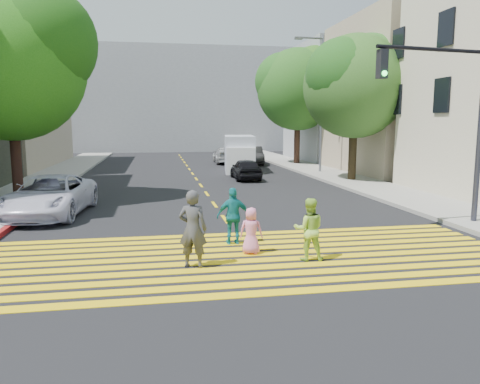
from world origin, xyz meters
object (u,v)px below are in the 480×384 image
object	(u,v)px
white_van	(239,155)
tree_right_near	(356,81)
tree_left	(11,57)
pedestrian_man	(193,229)
tree_right_far	(299,85)
pedestrian_extra	(233,216)
traffic_signal	(454,107)
pedestrian_woman	(309,229)
dark_car_parked	(253,156)
white_sedan	(50,196)
pedestrian_child	(251,231)
silver_car	(226,155)
dark_car_near	(246,169)

from	to	relation	value
white_van	tree_right_near	bearing A→B (deg)	-44.26
tree_left	pedestrian_man	xyz separation A→B (m)	(6.49, -10.36, -5.05)
tree_right_far	pedestrian_man	xyz separation A→B (m)	(-10.31, -25.45, -5.34)
pedestrian_extra	traffic_signal	bearing A→B (deg)	-172.18
pedestrian_woman	white_van	size ratio (longest dim) A/B	0.28
tree_left	tree_right_near	bearing A→B (deg)	13.68
dark_car_parked	white_sedan	bearing A→B (deg)	-114.14
pedestrian_child	white_sedan	xyz separation A→B (m)	(-6.16, 6.17, 0.12)
pedestrian_extra	traffic_signal	distance (m)	7.73
pedestrian_man	white_sedan	world-z (taller)	pedestrian_man
tree_right_far	tree_left	bearing A→B (deg)	-138.08
tree_right_near	pedestrian_woman	distance (m)	16.80
pedestrian_child	silver_car	size ratio (longest dim) A/B	0.25
tree_right_near	pedestrian_man	distance (m)	18.26
tree_right_near	traffic_signal	bearing A→B (deg)	-99.04
pedestrian_child	silver_car	world-z (taller)	silver_car
pedestrian_woman	white_van	distance (m)	21.21
tree_right_far	pedestrian_woman	xyz separation A→B (m)	(-7.49, -25.35, -5.48)
tree_left	dark_car_parked	world-z (taller)	tree_left
tree_left	silver_car	bearing A→B (deg)	57.08
pedestrian_extra	white_van	distance (m)	19.64
white_sedan	dark_car_parked	distance (m)	22.42
white_van	traffic_signal	size ratio (longest dim) A/B	0.91
pedestrian_woman	pedestrian_extra	world-z (taller)	pedestrian_extra
white_van	pedestrian_woman	bearing A→B (deg)	-87.86
tree_right_near	traffic_signal	size ratio (longest dim) A/B	1.41
tree_left	white_sedan	distance (m)	6.48
tree_right_far	pedestrian_child	bearing A→B (deg)	-109.63
white_sedan	dark_car_near	size ratio (longest dim) A/B	1.41
tree_right_near	white_sedan	world-z (taller)	tree_right_near
pedestrian_woman	pedestrian_child	xyz separation A→B (m)	(-1.28, 0.77, -0.16)
pedestrian_man	tree_right_near	bearing A→B (deg)	-105.45
traffic_signal	tree_right_far	bearing A→B (deg)	77.43
white_sedan	traffic_signal	distance (m)	13.96
tree_right_near	silver_car	xyz separation A→B (m)	(-5.35, 13.42, -4.92)
traffic_signal	white_sedan	bearing A→B (deg)	154.16
pedestrian_extra	dark_car_near	size ratio (longest dim) A/B	0.43
pedestrian_child	white_sedan	bearing A→B (deg)	-27.96
tree_right_near	pedestrian_extra	size ratio (longest dim) A/B	5.27
silver_car	pedestrian_man	bearing A→B (deg)	82.79
tree_right_near	traffic_signal	world-z (taller)	tree_right_near
white_sedan	dark_car_near	distance (m)	12.99
pedestrian_woman	pedestrian_child	size ratio (longest dim) A/B	1.27
pedestrian_woman	traffic_signal	size ratio (longest dim) A/B	0.26
pedestrian_man	white_sedan	distance (m)	8.42
dark_car_parked	traffic_signal	xyz separation A→B (m)	(1.51, -23.57, 3.09)
tree_right_far	dark_car_near	bearing A→B (deg)	-123.40
tree_right_near	dark_car_parked	size ratio (longest dim) A/B	1.91
traffic_signal	white_van	bearing A→B (deg)	93.19
white_sedan	pedestrian_child	bearing A→B (deg)	-39.38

